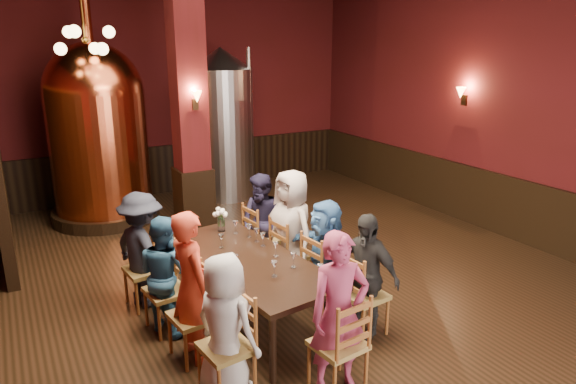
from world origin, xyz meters
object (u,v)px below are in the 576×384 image
person_2 (165,274)px  copper_kettle (98,131)px  person_1 (191,286)px  dining_table (248,263)px  person_0 (225,326)px  steel_vessel (223,124)px  rose_vase (221,216)px

person_2 → copper_kettle: bearing=-25.0°
person_2 → copper_kettle: copper_kettle is taller
person_1 → person_2: bearing=-1.5°
dining_table → person_2: person_2 is taller
person_2 → copper_kettle: size_ratio=0.30×
person_0 → copper_kettle: size_ratio=0.31×
person_0 → copper_kettle: 5.58m
dining_table → steel_vessel: bearing=64.1°
copper_kettle → rose_vase: (0.83, -3.49, -0.64)m
steel_vessel → rose_vase: size_ratio=9.38×
dining_table → person_1: 0.92m
dining_table → person_1: (-0.81, -0.42, 0.10)m
person_1 → rose_vase: person_1 is taller
person_0 → person_1: 0.68m
person_1 → person_2: person_1 is taller
person_0 → dining_table: bearing=-59.5°
rose_vase → steel_vessel: bearing=67.0°
person_2 → steel_vessel: bearing=-53.1°
person_0 → steel_vessel: steel_vessel is taller
person_0 → rose_vase: person_0 is taller
person_1 → copper_kettle: (0.04, 4.84, 0.81)m
person_0 → steel_vessel: (2.40, 5.78, 0.81)m
dining_table → person_2: bearing=158.8°
person_1 → person_2: 0.67m
person_2 → person_1: bearing=163.0°
dining_table → rose_vase: (0.06, 0.93, 0.27)m
steel_vessel → rose_vase: 4.12m
dining_table → person_2: (-0.88, 0.23, -0.03)m
person_1 → rose_vase: bearing=-40.6°
person_0 → person_2: person_0 is taller
person_1 → steel_vessel: bearing=-33.6°
steel_vessel → rose_vase: bearing=-113.0°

